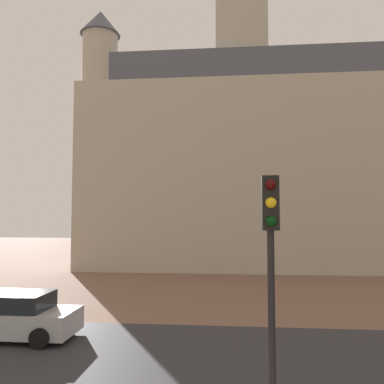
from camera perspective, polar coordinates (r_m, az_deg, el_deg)
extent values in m
plane|color=brown|center=(13.64, 0.61, -21.19)|extent=(120.00, 120.00, 0.00)
cube|color=#2D2D33|center=(12.00, -0.13, -23.68)|extent=(120.00, 7.69, 0.00)
cube|color=#B2A893|center=(35.58, 8.25, 1.49)|extent=(27.08, 14.09, 14.48)
cube|color=#4C515B|center=(37.27, 8.13, 14.53)|extent=(24.92, 12.96, 2.40)
cube|color=#B2A893|center=(36.91, 7.21, 12.83)|extent=(4.51, 4.51, 29.06)
cylinder|color=#B2A893|center=(31.98, -13.45, 5.94)|extent=(2.80, 2.80, 18.71)
cone|color=#4C515B|center=(35.19, -13.19, 22.82)|extent=(3.20, 3.20, 2.00)
cube|color=#B2B2BC|center=(15.27, -24.69, -16.73)|extent=(4.33, 1.83, 0.78)
cube|color=black|center=(15.13, -24.62, -14.25)|extent=(2.43, 1.61, 0.57)
cylinder|color=black|center=(15.51, -18.13, -17.61)|extent=(0.64, 0.22, 0.64)
cylinder|color=black|center=(13.91, -21.31, -19.22)|extent=(0.64, 0.22, 0.64)
cylinder|color=black|center=(6.95, 11.57, -21.78)|extent=(0.12, 0.12, 3.90)
cube|color=black|center=(6.60, 11.31, -1.58)|extent=(0.28, 0.24, 0.90)
sphere|color=#390606|center=(6.49, 11.40, 1.11)|extent=(0.18, 0.18, 0.18)
sphere|color=yellow|center=(6.47, 11.43, -1.54)|extent=(0.18, 0.18, 0.18)
sphere|color=#06330C|center=(6.47, 11.46, -4.20)|extent=(0.18, 0.18, 0.18)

